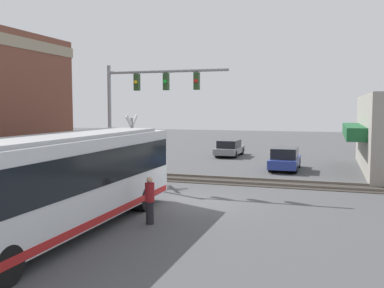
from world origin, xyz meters
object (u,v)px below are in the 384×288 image
at_px(city_bus, 65,179).
at_px(pedestrian_near_bus, 150,200).
at_px(crossing_signal, 132,141).
at_px(parked_car_blue, 285,160).
at_px(parked_car_grey, 229,149).

relative_size(city_bus, pedestrian_near_bus, 6.83).
relative_size(crossing_signal, pedestrian_near_bus, 2.21).
distance_m(parked_car_blue, pedestrian_near_bus, 15.48).
distance_m(crossing_signal, parked_car_grey, 14.56).
bearing_deg(crossing_signal, parked_car_blue, -46.55).
bearing_deg(city_bus, parked_car_grey, -0.00).
xyz_separation_m(crossing_signal, parked_car_grey, (14.28, -2.33, -1.64)).
relative_size(crossing_signal, parked_car_grey, 0.82).
bearing_deg(crossing_signal, city_bus, -166.57).
height_order(parked_car_grey, pedestrian_near_bus, pedestrian_near_bus).
xyz_separation_m(crossing_signal, parked_car_blue, (7.32, -7.73, -1.60)).
relative_size(city_bus, crossing_signal, 3.09).
xyz_separation_m(city_bus, pedestrian_near_bus, (1.94, -2.16, -0.94)).
bearing_deg(pedestrian_near_bus, crossing_signal, 29.86).
bearing_deg(parked_car_blue, city_bus, 162.45).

